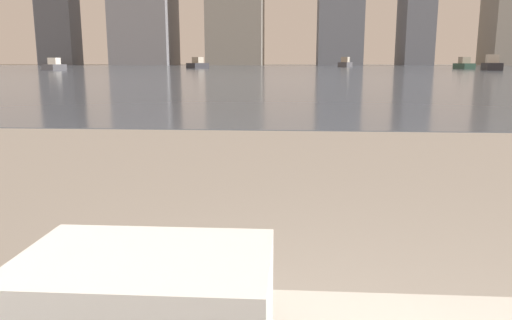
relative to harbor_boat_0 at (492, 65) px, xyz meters
The scene contains 8 objects.
harbor_water 22.26m from the harbor_boat_0, 158.60° to the left, with size 180.00×110.00×0.01m.
harbor_boat_0 is the anchor object (origin of this frame).
harbor_boat_1 35.37m from the harbor_boat_0, 158.51° to the left, with size 2.51×4.09×1.45m.
harbor_boat_2 8.93m from the harbor_boat_0, 88.83° to the left, with size 1.50×3.85×1.42m.
harbor_boat_4 32.05m from the harbor_boat_0, 111.53° to the left, with size 2.76×4.51×1.60m.
harbor_boat_5 45.16m from the harbor_boat_0, behind, with size 1.24×3.41×1.27m.
skyline_tower_1 85.07m from the harbor_boat_0, 130.44° to the left, with size 13.27×13.93×24.58m.
skyline_tower_4 65.53m from the harbor_boat_0, 83.58° to the left, with size 6.35×11.07×24.04m.
Camera 1 is at (0.14, 0.26, 0.93)m, focal length 35.00 mm.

